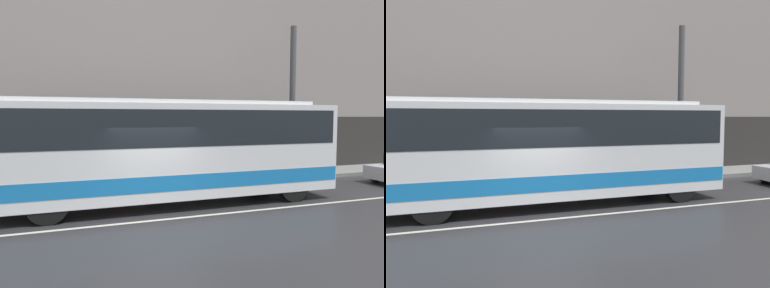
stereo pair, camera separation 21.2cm
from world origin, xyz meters
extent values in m
plane|color=#2D2D30|center=(0.00, 0.00, 0.00)|extent=(60.00, 60.00, 0.00)
cube|color=gray|center=(0.00, 5.18, 0.09)|extent=(60.00, 2.36, 0.17)
cube|color=gray|center=(0.00, 6.51, 6.28)|extent=(60.00, 0.30, 12.57)
cube|color=#2D2B28|center=(0.00, 6.35, 1.40)|extent=(60.00, 0.06, 2.80)
cube|color=beige|center=(0.00, 0.00, 0.00)|extent=(54.00, 0.14, 0.01)
cube|color=white|center=(0.56, 1.76, 1.77)|extent=(11.60, 2.59, 2.84)
cube|color=#1972BF|center=(0.56, 1.76, 0.90)|extent=(11.54, 2.62, 0.45)
cube|color=black|center=(0.56, 1.76, 2.47)|extent=(11.25, 2.61, 1.08)
cube|color=orange|center=(6.31, 1.76, 3.00)|extent=(0.12, 1.94, 0.28)
cube|color=white|center=(0.56, 1.76, 3.25)|extent=(9.86, 2.20, 0.12)
cylinder|color=black|center=(4.76, 0.62, 0.55)|extent=(1.10, 0.28, 1.10)
cylinder|color=black|center=(4.76, 2.89, 0.55)|extent=(1.10, 0.28, 1.10)
cylinder|color=black|center=(-2.84, 0.62, 0.55)|extent=(1.10, 0.28, 1.10)
cylinder|color=black|center=(-2.84, 2.89, 0.55)|extent=(1.10, 0.28, 1.10)
cylinder|color=black|center=(10.43, 2.56, 0.35)|extent=(0.69, 0.20, 0.69)
cylinder|color=#4C4C4F|center=(7.48, 4.57, 3.49)|extent=(0.26, 0.26, 6.63)
cylinder|color=maroon|center=(-0.22, 5.31, 0.86)|extent=(0.36, 0.36, 1.38)
sphere|color=tan|center=(-0.22, 5.31, 1.68)|extent=(0.25, 0.25, 0.25)
camera|label=1|loc=(-2.68, -9.63, 2.80)|focal=35.00mm
camera|label=2|loc=(-2.48, -9.71, 2.80)|focal=35.00mm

